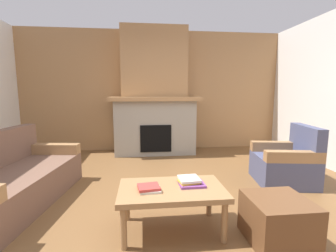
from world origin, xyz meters
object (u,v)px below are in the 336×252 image
object	(u,v)px
couch	(12,180)
armchair	(286,163)
coffee_table	(172,193)
fireplace	(155,100)
ottoman	(278,220)

from	to	relation	value
couch	armchair	distance (m)	3.66
couch	coffee_table	bearing A→B (deg)	-22.85
armchair	fireplace	bearing A→B (deg)	132.00
couch	armchair	bearing A→B (deg)	4.34
armchair	ottoman	world-z (taller)	armchair
fireplace	coffee_table	distance (m)	3.17
armchair	ottoman	distance (m)	1.62
armchair	coffee_table	xyz separation A→B (m)	(-1.83, -1.04, 0.08)
coffee_table	ottoman	size ratio (longest dim) A/B	1.92
armchair	coffee_table	size ratio (longest dim) A/B	0.87
fireplace	coffee_table	size ratio (longest dim) A/B	2.70
couch	coffee_table	size ratio (longest dim) A/B	1.90
fireplace	ottoman	distance (m)	3.60
fireplace	couch	bearing A→B (deg)	-128.40
armchair	ottoman	bearing A→B (deg)	-124.82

